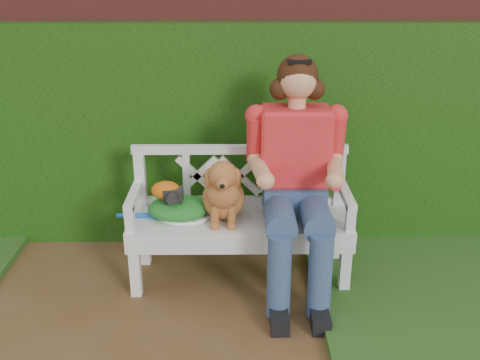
{
  "coord_description": "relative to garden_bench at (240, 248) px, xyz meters",
  "views": [
    {
      "loc": [
        0.57,
        -2.41,
        2.14
      ],
      "look_at": [
        0.59,
        1.05,
        0.75
      ],
      "focal_mm": 42.0,
      "sensor_mm": 36.0,
      "label": 1
    }
  ],
  "objects": [
    {
      "name": "brick_wall",
      "position": [
        -0.59,
        0.85,
        0.86
      ],
      "size": [
        10.0,
        0.3,
        2.2
      ],
      "primitive_type": "cube",
      "color": "maroon",
      "rests_on": "ground"
    },
    {
      "name": "ivy_hedge",
      "position": [
        -0.59,
        0.63,
        0.61
      ],
      "size": [
        10.0,
        0.18,
        1.7
      ],
      "primitive_type": "cube",
      "color": "#296514",
      "rests_on": "ground"
    },
    {
      "name": "garden_bench",
      "position": [
        0.0,
        0.0,
        0.0
      ],
      "size": [
        1.59,
        0.62,
        0.48
      ],
      "primitive_type": null,
      "rotation": [
        0.0,
        0.0,
        -0.01
      ],
      "color": "white",
      "rests_on": "ground"
    },
    {
      "name": "seated_woman",
      "position": [
        0.36,
        -0.02,
        0.57
      ],
      "size": [
        0.75,
        0.96,
        1.63
      ],
      "primitive_type": null,
      "rotation": [
        0.0,
        0.0,
        -0.07
      ],
      "color": "#FF5464",
      "rests_on": "ground"
    },
    {
      "name": "dog",
      "position": [
        -0.11,
        -0.04,
        0.47
      ],
      "size": [
        0.33,
        0.43,
        0.46
      ],
      "primitive_type": null,
      "rotation": [
        0.0,
        0.0,
        -0.05
      ],
      "color": "brown",
      "rests_on": "garden_bench"
    },
    {
      "name": "tennis_racket",
      "position": [
        -0.41,
        -0.01,
        0.26
      ],
      "size": [
        0.73,
        0.51,
        0.03
      ],
      "primitive_type": null,
      "rotation": [
        0.0,
        0.0,
        0.39
      ],
      "color": "silver",
      "rests_on": "garden_bench"
    },
    {
      "name": "green_bag",
      "position": [
        -0.42,
        -0.0,
        0.31
      ],
      "size": [
        0.51,
        0.46,
        0.14
      ],
      "primitive_type": null,
      "rotation": [
        0.0,
        0.0,
        -0.39
      ],
      "color": "#126E11",
      "rests_on": "garden_bench"
    },
    {
      "name": "camera_item",
      "position": [
        -0.44,
        -0.04,
        0.42
      ],
      "size": [
        0.13,
        0.1,
        0.08
      ],
      "primitive_type": "cube",
      "rotation": [
        0.0,
        0.0,
        -0.01
      ],
      "color": "black",
      "rests_on": "green_bag"
    },
    {
      "name": "baseball_glove",
      "position": [
        -0.5,
        -0.01,
        0.44
      ],
      "size": [
        0.2,
        0.15,
        0.12
      ],
      "primitive_type": "ellipsoid",
      "rotation": [
        0.0,
        0.0,
        0.03
      ],
      "color": "#C7580E",
      "rests_on": "green_bag"
    }
  ]
}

